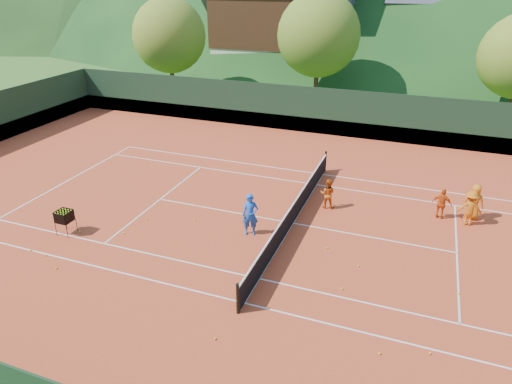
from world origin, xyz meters
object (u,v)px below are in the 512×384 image
(student_d, at_px, (470,208))
(chalet_left, at_px, (283,16))
(chalet_mid, at_px, (455,25))
(ball_hopper, at_px, (64,217))
(tennis_net, at_px, (293,213))
(coach, at_px, (250,215))
(student_b, at_px, (442,204))
(student_c, at_px, (474,202))
(student_a, at_px, (327,194))

(student_d, xyz_separation_m, chalet_left, (-16.81, 27.55, 4.86))
(student_d, distance_m, chalet_mid, 31.84)
(ball_hopper, bearing_deg, tennis_net, 25.57)
(tennis_net, bearing_deg, chalet_mid, 79.99)
(coach, height_order, student_d, coach)
(tennis_net, xyz_separation_m, chalet_mid, (6.00, 34.00, 4.47))
(ball_hopper, relative_size, chalet_mid, 0.08)
(student_b, distance_m, chalet_mid, 31.65)
(student_c, xyz_separation_m, chalet_mid, (-1.00, 30.91, 4.18))
(student_d, xyz_separation_m, chalet_mid, (-0.81, 31.55, 4.21))
(student_c, bearing_deg, student_a, 25.49)
(coach, distance_m, tennis_net, 2.01)
(ball_hopper, height_order, chalet_mid, chalet_mid)
(student_b, bearing_deg, tennis_net, 34.74)
(tennis_net, distance_m, chalet_mid, 34.81)
(student_d, xyz_separation_m, tennis_net, (-6.81, -2.45, -0.26))
(coach, xyz_separation_m, student_c, (8.35, 4.53, -0.09))
(coach, bearing_deg, student_c, 9.38)
(student_a, relative_size, tennis_net, 0.11)
(coach, relative_size, chalet_left, 0.13)
(coach, bearing_deg, chalet_mid, 59.19)
(student_d, bearing_deg, student_a, -1.66)
(chalet_mid, bearing_deg, ball_hopper, -110.63)
(coach, bearing_deg, student_b, 10.84)
(tennis_net, relative_size, chalet_mid, 0.95)
(student_b, xyz_separation_m, chalet_mid, (0.26, 31.36, 4.29))
(coach, distance_m, student_c, 9.50)
(student_b, xyz_separation_m, student_c, (1.26, 0.45, 0.11))
(student_a, bearing_deg, student_c, -175.01)
(tennis_net, height_order, ball_hopper, tennis_net)
(student_c, xyz_separation_m, student_d, (-0.19, -0.63, -0.03))
(chalet_left, bearing_deg, tennis_net, -71.57)
(student_a, bearing_deg, student_d, 179.23)
(chalet_mid, bearing_deg, student_b, -90.47)
(student_c, xyz_separation_m, chalet_left, (-17.00, 26.91, 4.84))
(student_a, relative_size, student_c, 0.86)
(student_c, distance_m, student_d, 0.66)
(student_a, height_order, tennis_net, student_a)
(tennis_net, bearing_deg, coach, -133.09)
(student_a, height_order, student_d, student_d)
(student_a, distance_m, ball_hopper, 11.00)
(student_d, height_order, chalet_mid, chalet_mid)
(student_a, bearing_deg, student_b, -177.34)
(student_b, distance_m, student_d, 1.09)
(student_a, relative_size, ball_hopper, 1.36)
(student_c, xyz_separation_m, ball_hopper, (-15.29, -7.05, -0.04))
(coach, distance_m, student_a, 4.10)
(tennis_net, bearing_deg, student_a, 62.17)
(student_b, distance_m, student_c, 1.34)
(coach, relative_size, student_b, 1.28)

